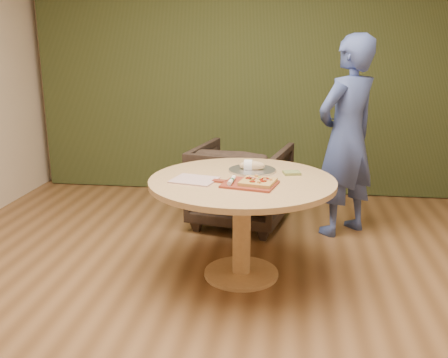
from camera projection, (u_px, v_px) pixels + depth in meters
name	position (u px, v px, depth m)	size (l,w,h in m)	color
room_shell	(203.00, 96.00, 2.77)	(5.04, 6.04, 2.84)	brown
curtain	(248.00, 69.00, 5.54)	(4.80, 0.14, 2.78)	#2A3217
pedestal_table	(242.00, 198.00, 3.59)	(1.33, 1.33, 0.75)	tan
pizza_paddle	(248.00, 184.00, 3.39)	(0.47, 0.35, 0.01)	maroon
flatbread_pizza	(258.00, 182.00, 3.38)	(0.26, 0.26, 0.04)	tan
cutlery_roll	(232.00, 180.00, 3.40)	(0.04, 0.20, 0.03)	silver
newspaper	(194.00, 180.00, 3.51)	(0.30, 0.25, 0.01)	silver
serving_tray	(252.00, 170.00, 3.76)	(0.36, 0.36, 0.02)	silver
bread_roll	(251.00, 166.00, 3.75)	(0.19, 0.09, 0.09)	tan
green_packet	(292.00, 173.00, 3.67)	(0.12, 0.10, 0.02)	#57662E
armchair	(241.00, 181.00, 4.71)	(0.83, 0.77, 0.85)	black
person_standing	(347.00, 137.00, 4.37)	(0.64, 0.42, 1.77)	#3C4E8F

